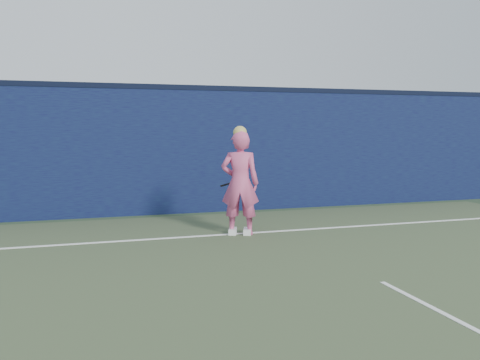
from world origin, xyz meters
name	(u,v)px	position (x,y,z in m)	size (l,w,h in m)	color
ground	(442,314)	(0.00, 0.00, 0.00)	(80.00, 80.00, 0.00)	#2F4229
backstop_wall	(239,151)	(0.00, 6.50, 1.25)	(24.00, 0.40, 2.50)	#0C0C38
wall_cap	(239,89)	(0.00, 6.50, 2.55)	(24.00, 0.42, 0.10)	black
player	(240,183)	(-0.75, 3.99, 0.85)	(0.72, 0.59, 1.77)	#D35284
racket	(240,181)	(-0.61, 4.41, 0.84)	(0.49, 0.16, 0.27)	black
court_lines	(468,326)	(0.00, -0.33, 0.01)	(11.00, 12.04, 0.01)	white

